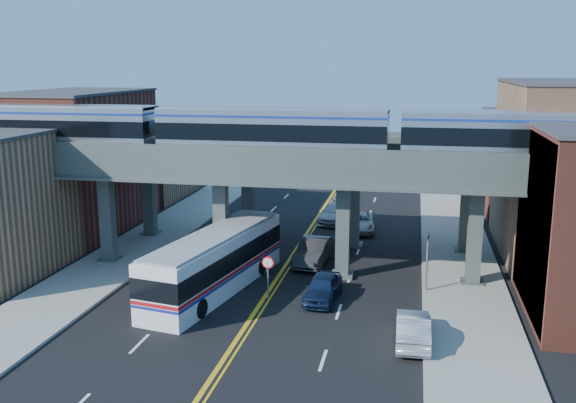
{
  "coord_description": "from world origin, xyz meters",
  "views": [
    {
      "loc": [
        8.24,
        -30.95,
        13.33
      ],
      "look_at": [
        0.37,
        8.47,
        4.64
      ],
      "focal_mm": 40.0,
      "sensor_mm": 36.0,
      "label": 1
    }
  ],
  "objects_px": {
    "stop_sign": "(268,271)",
    "car_parked_curb": "(413,328)",
    "car_lane_b": "(314,251)",
    "car_lane_c": "(359,222)",
    "transit_bus": "(215,262)",
    "transit_train": "(272,132)",
    "traffic_signal": "(427,255)",
    "car_lane_d": "(336,213)",
    "car_lane_a": "(323,288)"
  },
  "relations": [
    {
      "from": "car_lane_a",
      "to": "car_parked_curb",
      "type": "height_order",
      "value": "car_parked_curb"
    },
    {
      "from": "car_lane_b",
      "to": "car_lane_c",
      "type": "bearing_deg",
      "value": 82.65
    },
    {
      "from": "stop_sign",
      "to": "car_lane_a",
      "type": "bearing_deg",
      "value": 10.62
    },
    {
      "from": "transit_bus",
      "to": "stop_sign",
      "type": "bearing_deg",
      "value": -95.28
    },
    {
      "from": "transit_train",
      "to": "car_lane_d",
      "type": "height_order",
      "value": "transit_train"
    },
    {
      "from": "car_lane_d",
      "to": "car_parked_curb",
      "type": "distance_m",
      "value": 24.46
    },
    {
      "from": "transit_train",
      "to": "transit_bus",
      "type": "height_order",
      "value": "transit_train"
    },
    {
      "from": "car_lane_b",
      "to": "car_parked_curb",
      "type": "relative_size",
      "value": 1.13
    },
    {
      "from": "transit_train",
      "to": "traffic_signal",
      "type": "bearing_deg",
      "value": -11.59
    },
    {
      "from": "transit_train",
      "to": "stop_sign",
      "type": "height_order",
      "value": "transit_train"
    },
    {
      "from": "traffic_signal",
      "to": "car_lane_d",
      "type": "bearing_deg",
      "value": 114.48
    },
    {
      "from": "transit_bus",
      "to": "car_lane_a",
      "type": "height_order",
      "value": "transit_bus"
    },
    {
      "from": "transit_bus",
      "to": "car_lane_c",
      "type": "distance_m",
      "value": 17.29
    },
    {
      "from": "traffic_signal",
      "to": "car_lane_c",
      "type": "xyz_separation_m",
      "value": [
        -5.16,
        13.68,
        -1.6
      ]
    },
    {
      "from": "car_lane_b",
      "to": "car_parked_curb",
      "type": "bearing_deg",
      "value": -53.82
    },
    {
      "from": "stop_sign",
      "to": "car_lane_b",
      "type": "relative_size",
      "value": 0.5
    },
    {
      "from": "car_lane_c",
      "to": "car_lane_b",
      "type": "bearing_deg",
      "value": -109.22
    },
    {
      "from": "car_lane_c",
      "to": "car_parked_curb",
      "type": "distance_m",
      "value": 21.42
    },
    {
      "from": "stop_sign",
      "to": "car_lane_b",
      "type": "height_order",
      "value": "stop_sign"
    },
    {
      "from": "traffic_signal",
      "to": "car_parked_curb",
      "type": "distance_m",
      "value": 7.47
    },
    {
      "from": "stop_sign",
      "to": "car_lane_a",
      "type": "height_order",
      "value": "stop_sign"
    },
    {
      "from": "stop_sign",
      "to": "car_lane_b",
      "type": "bearing_deg",
      "value": 78.35
    },
    {
      "from": "transit_train",
      "to": "car_lane_b",
      "type": "xyz_separation_m",
      "value": [
        2.36,
        2.27,
        -8.3
      ]
    },
    {
      "from": "car_lane_a",
      "to": "car_parked_curb",
      "type": "bearing_deg",
      "value": -39.68
    },
    {
      "from": "car_lane_c",
      "to": "car_lane_d",
      "type": "xyz_separation_m",
      "value": [
        -2.24,
        2.57,
        0.08
      ]
    },
    {
      "from": "transit_train",
      "to": "car_lane_d",
      "type": "bearing_deg",
      "value": 80.62
    },
    {
      "from": "transit_train",
      "to": "transit_bus",
      "type": "relative_size",
      "value": 3.34
    },
    {
      "from": "stop_sign",
      "to": "car_lane_c",
      "type": "distance_m",
      "value": 17.13
    },
    {
      "from": "transit_bus",
      "to": "car_lane_c",
      "type": "xyz_separation_m",
      "value": [
        7.19,
        15.69,
        -1.03
      ]
    },
    {
      "from": "transit_train",
      "to": "car_lane_c",
      "type": "distance_m",
      "value": 15.14
    },
    {
      "from": "transit_bus",
      "to": "car_lane_d",
      "type": "xyz_separation_m",
      "value": [
        4.95,
        18.27,
        -0.94
      ]
    },
    {
      "from": "stop_sign",
      "to": "car_lane_c",
      "type": "xyz_separation_m",
      "value": [
        3.74,
        16.68,
        -1.06
      ]
    },
    {
      "from": "car_lane_b",
      "to": "car_lane_d",
      "type": "xyz_separation_m",
      "value": [
        0.0,
        11.98,
        -0.08
      ]
    },
    {
      "from": "stop_sign",
      "to": "transit_bus",
      "type": "relative_size",
      "value": 0.2
    },
    {
      "from": "car_lane_a",
      "to": "car_parked_curb",
      "type": "relative_size",
      "value": 0.95
    },
    {
      "from": "car_lane_a",
      "to": "car_lane_c",
      "type": "relative_size",
      "value": 0.87
    },
    {
      "from": "stop_sign",
      "to": "transit_bus",
      "type": "height_order",
      "value": "transit_bus"
    },
    {
      "from": "transit_bus",
      "to": "car_lane_b",
      "type": "bearing_deg",
      "value": -27.51
    },
    {
      "from": "stop_sign",
      "to": "car_parked_curb",
      "type": "bearing_deg",
      "value": -27.52
    },
    {
      "from": "transit_bus",
      "to": "car_parked_curb",
      "type": "relative_size",
      "value": 2.91
    },
    {
      "from": "transit_train",
      "to": "car_lane_c",
      "type": "relative_size",
      "value": 8.85
    },
    {
      "from": "traffic_signal",
      "to": "transit_bus",
      "type": "relative_size",
      "value": 0.31
    },
    {
      "from": "transit_bus",
      "to": "car_lane_d",
      "type": "relative_size",
      "value": 2.48
    },
    {
      "from": "car_lane_b",
      "to": "car_lane_d",
      "type": "height_order",
      "value": "car_lane_b"
    },
    {
      "from": "car_lane_b",
      "to": "car_lane_c",
      "type": "distance_m",
      "value": 9.67
    },
    {
      "from": "traffic_signal",
      "to": "car_lane_b",
      "type": "bearing_deg",
      "value": 149.99
    },
    {
      "from": "stop_sign",
      "to": "car_lane_b",
      "type": "xyz_separation_m",
      "value": [
        1.5,
        7.27,
        -0.9
      ]
    },
    {
      "from": "car_lane_b",
      "to": "car_lane_c",
      "type": "relative_size",
      "value": 1.03
    },
    {
      "from": "stop_sign",
      "to": "car_lane_b",
      "type": "distance_m",
      "value": 7.48
    },
    {
      "from": "traffic_signal",
      "to": "car_parked_curb",
      "type": "relative_size",
      "value": 0.89
    }
  ]
}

